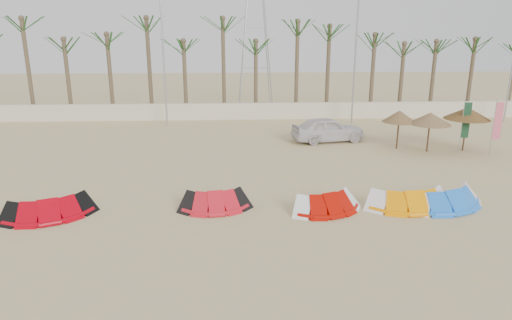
{
  "coord_description": "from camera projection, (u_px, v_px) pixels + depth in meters",
  "views": [
    {
      "loc": [
        -0.97,
        -13.89,
        7.16
      ],
      "look_at": [
        0.0,
        6.0,
        1.3
      ],
      "focal_mm": 32.0,
      "sensor_mm": 36.0,
      "label": 1
    }
  ],
  "objects": [
    {
      "name": "parasol_mid",
      "position": [
        430.0,
        118.0,
        26.54
      ],
      "size": [
        2.4,
        2.4,
        2.35
      ],
      "color": "#4C331E",
      "rests_on": "ground"
    },
    {
      "name": "pylon",
      "position": [
        255.0,
        106.0,
        42.26
      ],
      "size": [
        3.0,
        3.0,
        14.0
      ],
      "primitive_type": null,
      "color": "#A5A8AD",
      "rests_on": "ground"
    },
    {
      "name": "kite_blue",
      "position": [
        443.0,
        195.0,
        18.94
      ],
      "size": [
        4.03,
        2.63,
        0.9
      ],
      "color": "blue",
      "rests_on": "ground"
    },
    {
      "name": "boundary_wall",
      "position": [
        246.0,
        111.0,
        36.28
      ],
      "size": [
        60.0,
        0.3,
        1.3
      ],
      "primitive_type": "cube",
      "color": "beige",
      "rests_on": "ground"
    },
    {
      "name": "flag_green",
      "position": [
        465.0,
        122.0,
        26.2
      ],
      "size": [
        0.45,
        0.08,
        3.18
      ],
      "color": "#A5A8AD",
      "rests_on": "ground"
    },
    {
      "name": "parasol_right",
      "position": [
        467.0,
        113.0,
        26.65
      ],
      "size": [
        2.63,
        2.63,
        2.62
      ],
      "color": "#4C331E",
      "rests_on": "ground"
    },
    {
      "name": "ground",
      "position": [
        265.0,
        247.0,
        15.38
      ],
      "size": [
        120.0,
        120.0,
        0.0
      ],
      "primitive_type": "plane",
      "color": "tan",
      "rests_on": "ground"
    },
    {
      "name": "palm_line",
      "position": [
        254.0,
        35.0,
        36.11
      ],
      "size": [
        52.0,
        4.0,
        7.7
      ],
      "color": "brown",
      "rests_on": "ground"
    },
    {
      "name": "parasol_left",
      "position": [
        399.0,
        116.0,
        27.17
      ],
      "size": [
        2.01,
        2.01,
        2.35
      ],
      "color": "#4C331E",
      "rests_on": "ground"
    },
    {
      "name": "flag_pink",
      "position": [
        497.0,
        122.0,
        25.67
      ],
      "size": [
        0.45,
        0.11,
        3.29
      ],
      "color": "#A5A8AD",
      "rests_on": "ground"
    },
    {
      "name": "lamp_c",
      "position": [
        356.0,
        46.0,
        33.29
      ],
      "size": [
        1.25,
        0.14,
        11.0
      ],
      "color": "#A5A8AD",
      "rests_on": "ground"
    },
    {
      "name": "lamp_b",
      "position": [
        163.0,
        46.0,
        32.64
      ],
      "size": [
        1.25,
        0.14,
        11.0
      ],
      "color": "#A5A8AD",
      "rests_on": "ground"
    },
    {
      "name": "car",
      "position": [
        328.0,
        129.0,
        29.27
      ],
      "size": [
        4.9,
        2.68,
        1.58
      ],
      "primitive_type": "imported",
      "rotation": [
        0.0,
        0.0,
        1.75
      ],
      "color": "silver",
      "rests_on": "ground"
    },
    {
      "name": "kite_red_right",
      "position": [
        326.0,
        200.0,
        18.43
      ],
      "size": [
        3.3,
        2.3,
        0.9
      ],
      "color": "#A80A01",
      "rests_on": "ground"
    },
    {
      "name": "kite_orange",
      "position": [
        407.0,
        196.0,
        18.84
      ],
      "size": [
        3.66,
        1.74,
        0.9
      ],
      "color": "#FF8F00",
      "rests_on": "ground"
    },
    {
      "name": "kite_red_left",
      "position": [
        52.0,
        205.0,
        17.9
      ],
      "size": [
        3.81,
        2.6,
        0.9
      ],
      "color": "#AD000D",
      "rests_on": "ground"
    },
    {
      "name": "kite_red_mid",
      "position": [
        215.0,
        198.0,
        18.64
      ],
      "size": [
        3.04,
        1.83,
        0.9
      ],
      "color": "red",
      "rests_on": "ground"
    }
  ]
}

